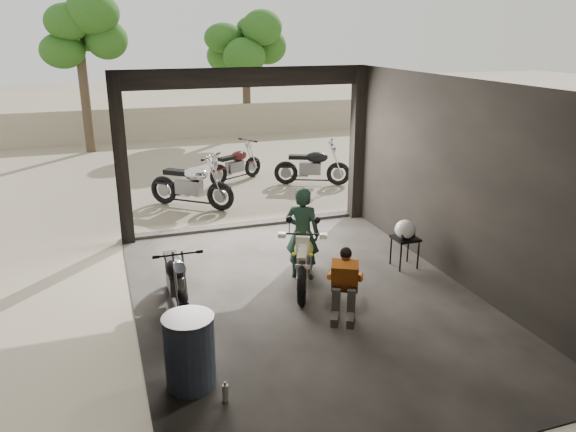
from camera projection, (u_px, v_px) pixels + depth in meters
ground at (307, 300)px, 8.44m from camera, size 80.00×80.00×0.00m
garage at (295, 209)px, 8.53m from camera, size 7.00×7.13×3.20m
boundary_wall at (174, 122)px, 20.83m from camera, size 18.00×0.30×1.20m
tree_left at (77, 26)px, 17.50m from camera, size 2.20×2.20×5.60m
tree_right at (245, 39)px, 20.76m from camera, size 2.20×2.20×5.00m
main_bike at (304, 255)px, 8.72m from camera, size 1.26×1.77×1.09m
left_bike at (175, 275)px, 8.08m from camera, size 0.64×1.52×1.02m
outside_bike_a at (191, 181)px, 12.69m from camera, size 1.92×1.76×1.25m
outside_bike_b at (236, 162)px, 14.94m from camera, size 1.69×1.34×1.07m
outside_bike_c at (312, 163)px, 14.56m from camera, size 1.87×1.33×1.17m
rider at (302, 234)px, 8.95m from camera, size 0.67×0.62×1.55m
mechanic at (344, 287)px, 7.76m from camera, size 0.75×0.83×0.98m
stool at (405, 241)px, 9.46m from camera, size 0.40×0.40×0.55m
helmet at (405, 229)px, 9.32m from camera, size 0.36×0.38×0.32m
oil_drum at (190, 353)px, 6.27m from camera, size 0.62×0.62×0.88m
sign_post at (374, 144)px, 12.79m from camera, size 0.70×0.08×2.10m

